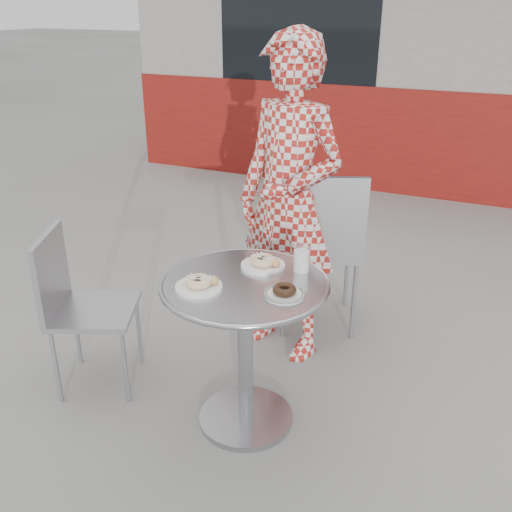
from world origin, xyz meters
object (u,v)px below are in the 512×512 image
at_px(chair_far, 317,277).
at_px(seated_person, 289,203).
at_px(chair_left, 96,339).
at_px(plate_checker, 284,293).
at_px(plate_near, 200,284).
at_px(milk_cup, 301,260).
at_px(bistro_table, 245,319).
at_px(plate_far, 264,263).

distance_m(chair_far, seated_person, 0.61).
bearing_deg(chair_left, plate_checker, -114.47).
xyz_separation_m(plate_near, milk_cup, (0.31, 0.31, 0.03)).
distance_m(chair_left, plate_near, 0.81).
bearing_deg(chair_left, seated_person, -69.70).
bearing_deg(plate_near, chair_far, 82.63).
height_order(bistro_table, plate_near, plate_near).
bearing_deg(bistro_table, chair_left, -177.53).
xyz_separation_m(chair_left, plate_far, (0.80, 0.19, 0.48)).
relative_size(bistro_table, plate_near, 3.77).
relative_size(chair_far, plate_far, 5.00).
distance_m(bistro_table, chair_left, 0.84).
bearing_deg(plate_far, chair_far, 90.80).
height_order(seated_person, plate_checker, seated_person).
relative_size(bistro_table, chair_far, 0.75).
height_order(chair_left, seated_person, seated_person).
relative_size(chair_left, plate_checker, 4.89).
distance_m(chair_far, milk_cup, 0.91).
relative_size(bistro_table, seated_person, 0.43).
bearing_deg(plate_checker, bistro_table, 167.32).
distance_m(chair_left, plate_far, 0.95).
relative_size(plate_far, plate_checker, 1.17).
relative_size(chair_left, milk_cup, 7.07).
bearing_deg(bistro_table, milk_cup, 47.66).
bearing_deg(plate_checker, chair_far, 100.60).
bearing_deg(chair_far, milk_cup, 80.78).
bearing_deg(bistro_table, seated_person, 96.04).
height_order(plate_far, plate_checker, plate_far).
xyz_separation_m(plate_far, plate_near, (-0.15, -0.28, -0.00)).
xyz_separation_m(chair_far, plate_near, (-0.14, -1.08, 0.43)).
bearing_deg(milk_cup, bistro_table, -132.34).
relative_size(chair_far, milk_cup, 8.45).
bearing_deg(chair_far, plate_near, 60.93).
bearing_deg(seated_person, plate_near, -77.14).
bearing_deg(plate_near, bistro_table, 41.50).
xyz_separation_m(chair_far, milk_cup, (0.17, -0.77, 0.46)).
height_order(plate_checker, milk_cup, milk_cup).
relative_size(bistro_table, chair_left, 0.89).
height_order(seated_person, plate_far, seated_person).
relative_size(plate_near, plate_checker, 1.16).
bearing_deg(milk_cup, chair_left, -166.91).
distance_m(chair_far, plate_far, 0.91).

